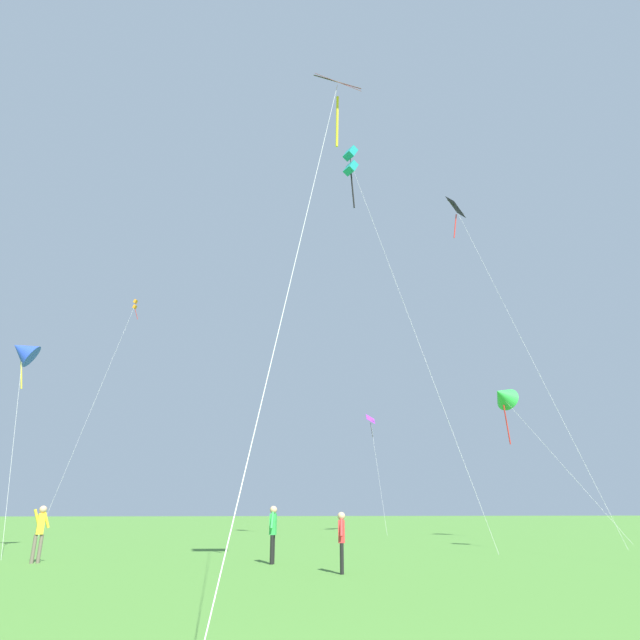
{
  "coord_description": "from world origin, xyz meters",
  "views": [
    {
      "loc": [
        -0.56,
        -3.57,
        1.63
      ],
      "look_at": [
        4.35,
        24.7,
        11.85
      ],
      "focal_mm": 30.2,
      "sensor_mm": 36.0,
      "label": 1
    }
  ],
  "objects_px": {
    "kite_pink_low": "(336,95)",
    "kite_green_small": "(502,396)",
    "kite_orange_box": "(133,310)",
    "person_near_tree": "(342,536)",
    "kite_teal_box": "(351,163)",
    "kite_purple_streamer": "(371,426)",
    "person_foreground_watcher": "(40,528)",
    "person_in_red_shirt": "(273,529)",
    "kite_blue_delta": "(23,351)",
    "kite_black_large": "(458,218)"
  },
  "relations": [
    {
      "from": "kite_teal_box",
      "to": "person_near_tree",
      "type": "xyz_separation_m",
      "value": [
        -4.05,
        -14.45,
        -23.25
      ]
    },
    {
      "from": "kite_blue_delta",
      "to": "person_in_red_shirt",
      "type": "relative_size",
      "value": 5.29
    },
    {
      "from": "kite_orange_box",
      "to": "kite_green_small",
      "type": "relative_size",
      "value": 1.93
    },
    {
      "from": "kite_teal_box",
      "to": "person_foreground_watcher",
      "type": "xyz_separation_m",
      "value": [
        -13.42,
        -9.54,
        -23.13
      ]
    },
    {
      "from": "kite_pink_low",
      "to": "kite_black_large",
      "type": "bearing_deg",
      "value": 56.35
    },
    {
      "from": "person_in_red_shirt",
      "to": "person_near_tree",
      "type": "xyz_separation_m",
      "value": [
        1.64,
        -3.28,
        -0.11
      ]
    },
    {
      "from": "kite_orange_box",
      "to": "person_in_red_shirt",
      "type": "xyz_separation_m",
      "value": [
        10.3,
        -26.74,
        -17.06
      ]
    },
    {
      "from": "kite_orange_box",
      "to": "kite_pink_low",
      "type": "distance_m",
      "value": 35.11
    },
    {
      "from": "kite_orange_box",
      "to": "kite_purple_streamer",
      "type": "height_order",
      "value": "kite_orange_box"
    },
    {
      "from": "kite_orange_box",
      "to": "kite_teal_box",
      "type": "relative_size",
      "value": 0.75
    },
    {
      "from": "kite_purple_streamer",
      "to": "kite_teal_box",
      "type": "bearing_deg",
      "value": -108.42
    },
    {
      "from": "person_in_red_shirt",
      "to": "person_near_tree",
      "type": "height_order",
      "value": "person_in_red_shirt"
    },
    {
      "from": "person_in_red_shirt",
      "to": "person_near_tree",
      "type": "bearing_deg",
      "value": -63.46
    },
    {
      "from": "kite_purple_streamer",
      "to": "person_in_red_shirt",
      "type": "relative_size",
      "value": 5.3
    },
    {
      "from": "kite_blue_delta",
      "to": "kite_green_small",
      "type": "xyz_separation_m",
      "value": [
        27.83,
        6.66,
        0.2
      ]
    },
    {
      "from": "kite_teal_box",
      "to": "person_in_red_shirt",
      "type": "distance_m",
      "value": 26.31
    },
    {
      "from": "kite_purple_streamer",
      "to": "person_foreground_watcher",
      "type": "bearing_deg",
      "value": -127.33
    },
    {
      "from": "kite_blue_delta",
      "to": "kite_purple_streamer",
      "type": "xyz_separation_m",
      "value": [
        21.83,
        18.24,
        -0.26
      ]
    },
    {
      "from": "kite_orange_box",
      "to": "kite_green_small",
      "type": "height_order",
      "value": "kite_orange_box"
    },
    {
      "from": "kite_orange_box",
      "to": "person_near_tree",
      "type": "relative_size",
      "value": 11.91
    },
    {
      "from": "kite_pink_low",
      "to": "kite_teal_box",
      "type": "height_order",
      "value": "kite_teal_box"
    },
    {
      "from": "kite_orange_box",
      "to": "person_foreground_watcher",
      "type": "distance_m",
      "value": 30.46
    },
    {
      "from": "person_near_tree",
      "to": "person_foreground_watcher",
      "type": "distance_m",
      "value": 10.58
    },
    {
      "from": "person_in_red_shirt",
      "to": "person_near_tree",
      "type": "distance_m",
      "value": 3.66
    },
    {
      "from": "kite_blue_delta",
      "to": "kite_green_small",
      "type": "distance_m",
      "value": 28.61
    },
    {
      "from": "kite_green_small",
      "to": "kite_purple_streamer",
      "type": "bearing_deg",
      "value": 117.39
    },
    {
      "from": "kite_black_large",
      "to": "person_in_red_shirt",
      "type": "relative_size",
      "value": 13.82
    },
    {
      "from": "kite_pink_low",
      "to": "person_near_tree",
      "type": "relative_size",
      "value": 9.33
    },
    {
      "from": "kite_green_small",
      "to": "kite_purple_streamer",
      "type": "height_order",
      "value": "kite_green_small"
    },
    {
      "from": "kite_teal_box",
      "to": "kite_purple_streamer",
      "type": "bearing_deg",
      "value": 71.58
    },
    {
      "from": "kite_blue_delta",
      "to": "person_in_red_shirt",
      "type": "height_order",
      "value": "kite_blue_delta"
    },
    {
      "from": "person_in_red_shirt",
      "to": "person_near_tree",
      "type": "relative_size",
      "value": 1.12
    },
    {
      "from": "kite_pink_low",
      "to": "person_near_tree",
      "type": "bearing_deg",
      "value": 78.21
    },
    {
      "from": "kite_purple_streamer",
      "to": "person_foreground_watcher",
      "type": "distance_m",
      "value": 30.89
    },
    {
      "from": "kite_blue_delta",
      "to": "kite_purple_streamer",
      "type": "relative_size",
      "value": 1.0
    },
    {
      "from": "kite_pink_low",
      "to": "kite_purple_streamer",
      "type": "relative_size",
      "value": 1.58
    },
    {
      "from": "kite_teal_box",
      "to": "person_in_red_shirt",
      "type": "relative_size",
      "value": 14.14
    },
    {
      "from": "kite_black_large",
      "to": "kite_purple_streamer",
      "type": "xyz_separation_m",
      "value": [
        -4.49,
        10.77,
        -14.4
      ]
    },
    {
      "from": "kite_pink_low",
      "to": "kite_green_small",
      "type": "height_order",
      "value": "kite_pink_low"
    },
    {
      "from": "kite_blue_delta",
      "to": "person_near_tree",
      "type": "height_order",
      "value": "kite_blue_delta"
    },
    {
      "from": "kite_purple_streamer",
      "to": "kite_orange_box",
      "type": "bearing_deg",
      "value": 176.52
    },
    {
      "from": "kite_purple_streamer",
      "to": "person_near_tree",
      "type": "xyz_separation_m",
      "value": [
        -8.82,
        -28.76,
        -7.53
      ]
    },
    {
      "from": "kite_green_small",
      "to": "kite_black_large",
      "type": "height_order",
      "value": "kite_black_large"
    },
    {
      "from": "kite_orange_box",
      "to": "person_near_tree",
      "type": "distance_m",
      "value": 36.59
    },
    {
      "from": "kite_pink_low",
      "to": "kite_teal_box",
      "type": "distance_m",
      "value": 20.83
    },
    {
      "from": "kite_orange_box",
      "to": "person_in_red_shirt",
      "type": "relative_size",
      "value": 10.66
    },
    {
      "from": "kite_pink_low",
      "to": "person_in_red_shirt",
      "type": "distance_m",
      "value": 14.1
    },
    {
      "from": "person_foreground_watcher",
      "to": "kite_purple_streamer",
      "type": "bearing_deg",
      "value": 52.67
    },
    {
      "from": "kite_black_large",
      "to": "kite_teal_box",
      "type": "relative_size",
      "value": 0.98
    },
    {
      "from": "kite_pink_low",
      "to": "person_in_red_shirt",
      "type": "xyz_separation_m",
      "value": [
        -1.03,
        6.2,
        -12.62
      ]
    }
  ]
}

